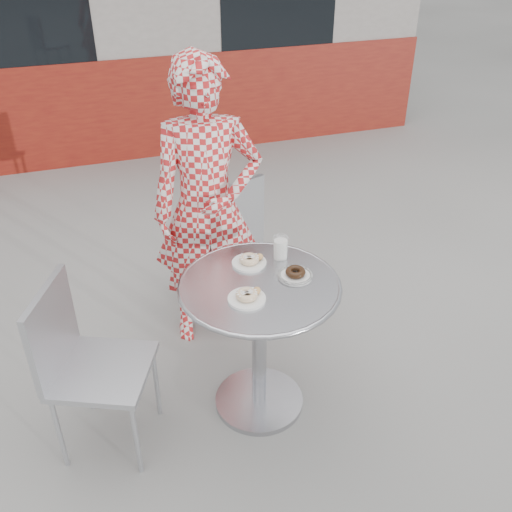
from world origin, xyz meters
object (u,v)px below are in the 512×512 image
object	(u,v)px
milk_cup	(281,248)
plate_near	(247,296)
seated_person	(207,209)
bistro_table	(259,316)
chair_left	(106,398)
plate_far	(250,261)
chair_far	(218,262)
plate_checker	(295,274)

from	to	relation	value
milk_cup	plate_near	bearing A→B (deg)	-133.34
seated_person	milk_cup	size ratio (longest dim) A/B	14.27
bistro_table	milk_cup	xyz separation A→B (m)	(0.17, 0.18, 0.24)
chair_left	plate_far	distance (m)	0.95
bistro_table	chair_left	world-z (taller)	chair_left
chair_far	plate_near	world-z (taller)	chair_far
plate_far	plate_checker	xyz separation A→B (m)	(0.17, -0.17, -0.00)
chair_left	plate_near	size ratio (longest dim) A/B	5.19
seated_person	plate_checker	size ratio (longest dim) A/B	10.12
plate_checker	seated_person	bearing A→B (deg)	109.90
bistro_table	plate_far	bearing A→B (deg)	86.56
chair_far	plate_near	xyz separation A→B (m)	(-0.15, -1.08, 0.51)
plate_checker	chair_far	bearing A→B (deg)	97.18
chair_left	milk_cup	bearing A→B (deg)	-55.48
chair_far	seated_person	bearing A→B (deg)	47.22
seated_person	chair_left	bearing A→B (deg)	-129.26
chair_left	seated_person	size ratio (longest dim) A/B	0.53
chair_far	plate_far	world-z (taller)	chair_far
bistro_table	plate_near	world-z (taller)	plate_near
plate_far	milk_cup	world-z (taller)	milk_cup
chair_left	milk_cup	xyz separation A→B (m)	(0.94, 0.17, 0.56)
plate_near	plate_checker	xyz separation A→B (m)	(0.27, 0.10, -0.00)
chair_far	plate_checker	xyz separation A→B (m)	(0.12, -0.98, 0.51)
plate_near	milk_cup	size ratio (longest dim) A/B	1.45
plate_checker	milk_cup	bearing A→B (deg)	92.29
plate_near	milk_cup	bearing A→B (deg)	46.66
seated_person	milk_cup	distance (m)	0.56
plate_checker	plate_near	bearing A→B (deg)	-159.79
chair_left	chair_far	bearing A→B (deg)	-15.85
bistro_table	chair_far	world-z (taller)	chair_far
chair_far	plate_checker	distance (m)	1.11
plate_far	plate_checker	world-z (taller)	plate_far
chair_left	plate_near	world-z (taller)	chair_left
bistro_table	seated_person	xyz separation A→B (m)	(-0.07, 0.68, 0.25)
seated_person	plate_far	size ratio (longest dim) A/B	9.90
chair_left	seated_person	distance (m)	1.12
seated_person	plate_far	bearing A→B (deg)	-74.13
plate_checker	chair_left	bearing A→B (deg)	179.18
plate_near	plate_checker	distance (m)	0.29
plate_far	plate_near	world-z (taller)	same
chair_left	plate_far	size ratio (longest dim) A/B	5.23
plate_far	milk_cup	xyz separation A→B (m)	(0.16, 0.00, 0.04)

